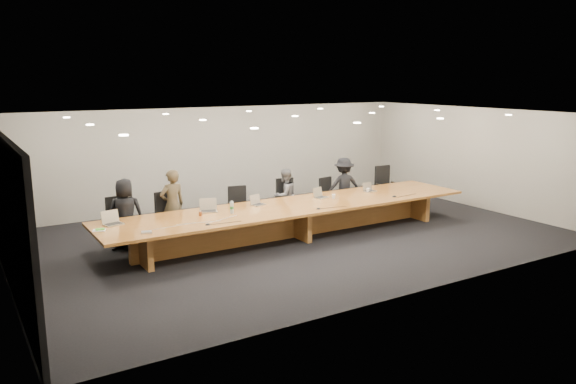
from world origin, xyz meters
name	(u,v)px	position (x,y,z in m)	size (l,w,h in m)	color
ground	(295,237)	(0.00, 0.00, 0.00)	(12.00, 12.00, 0.00)	black
back_wall	(220,156)	(0.00, 4.00, 1.40)	(12.00, 0.02, 2.80)	beige
left_wall_panel	(3,210)	(-5.94, 0.00, 1.37)	(0.08, 7.84, 2.74)	black
conference_table	(295,215)	(0.00, 0.00, 0.52)	(9.00, 1.80, 0.75)	#985821
chair_far_left	(121,222)	(-3.62, 1.28, 0.56)	(0.57, 0.57, 1.11)	black
chair_left	(170,216)	(-2.55, 1.21, 0.56)	(0.57, 0.57, 1.12)	black
chair_mid_left	(240,208)	(-0.82, 1.17, 0.54)	(0.55, 0.55, 1.07)	black
chair_mid_right	(288,200)	(0.58, 1.26, 0.56)	(0.57, 0.57, 1.12)	black
chair_right	(331,196)	(1.90, 1.24, 0.51)	(0.52, 0.52, 1.03)	black
chair_far_right	(387,187)	(3.82, 1.17, 0.60)	(0.61, 0.61, 1.19)	black
person_a	(125,214)	(-3.55, 1.16, 0.76)	(0.74, 0.48, 1.52)	black
person_b	(172,205)	(-2.48, 1.21, 0.81)	(0.59, 0.39, 1.62)	#3C3321
person_c	(285,196)	(0.50, 1.26, 0.68)	(0.67, 0.52, 1.37)	#5E5D60
person_d	(344,186)	(2.32, 1.22, 0.76)	(0.98, 0.56, 1.52)	black
laptop_a	(113,218)	(-4.00, 0.39, 0.89)	(0.36, 0.26, 0.28)	#C2B394
laptop_b	(209,205)	(-1.96, 0.40, 0.90)	(0.37, 0.27, 0.29)	#BDAB90
laptop_c	(258,200)	(-0.72, 0.42, 0.87)	(0.31, 0.22, 0.24)	#B9A78D
laptop_d	(321,193)	(0.96, 0.32, 0.88)	(0.32, 0.23, 0.25)	#B7AB8C
laptop_e	(370,187)	(2.46, 0.29, 0.87)	(0.30, 0.22, 0.24)	tan
water_bottle	(232,208)	(-1.58, 0.02, 0.88)	(0.08, 0.08, 0.25)	#A8B8B1
amber_mug	(200,214)	(-2.25, 0.16, 0.79)	(0.07, 0.07, 0.09)	brown
paper_cup_near	(334,196)	(1.17, 0.10, 0.80)	(0.09, 0.09, 0.10)	silver
paper_cup_far	(368,190)	(2.36, 0.27, 0.80)	(0.09, 0.09, 0.10)	white
notepad	(99,230)	(-4.35, 0.09, 0.76)	(0.23, 0.19, 0.01)	white
lime_gadget	(100,229)	(-4.33, 0.09, 0.78)	(0.17, 0.09, 0.03)	green
av_box	(147,232)	(-3.63, -0.54, 0.76)	(0.19, 0.14, 0.03)	silver
mic_left	(208,224)	(-2.41, -0.60, 0.76)	(0.11, 0.11, 0.03)	black
mic_center	(319,208)	(0.23, -0.62, 0.76)	(0.11, 0.11, 0.03)	black
mic_right	(394,196)	(2.55, -0.52, 0.77)	(0.12, 0.12, 0.03)	black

